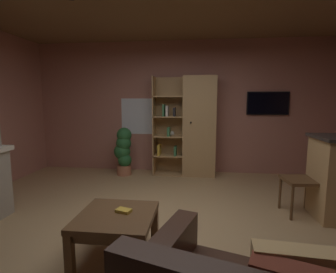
# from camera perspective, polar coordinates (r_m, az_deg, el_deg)

# --- Properties ---
(floor) EXTENTS (6.07, 5.28, 0.02)m
(floor) POSITION_cam_1_polar(r_m,az_deg,el_deg) (3.10, -0.93, -20.89)
(floor) COLOR tan
(floor) RESTS_ON ground
(wall_back) EXTENTS (6.19, 0.06, 2.68)m
(wall_back) POSITION_cam_1_polar(r_m,az_deg,el_deg) (5.37, 2.85, 6.39)
(wall_back) COLOR #AD7060
(wall_back) RESTS_ON ground
(window_pane_back) EXTENTS (0.78, 0.01, 0.75)m
(window_pane_back) POSITION_cam_1_polar(r_m,az_deg,el_deg) (5.48, -6.30, 4.47)
(window_pane_back) COLOR white
(bookshelf_cabinet) EXTENTS (1.23, 0.41, 1.95)m
(bookshelf_cabinet) POSITION_cam_1_polar(r_m,az_deg,el_deg) (5.11, 5.92, 2.10)
(bookshelf_cabinet) COLOR tan
(bookshelf_cabinet) RESTS_ON ground
(coffee_table) EXTENTS (0.70, 0.70, 0.43)m
(coffee_table) POSITION_cam_1_polar(r_m,az_deg,el_deg) (2.59, -11.37, -18.12)
(coffee_table) COLOR brown
(coffee_table) RESTS_ON ground
(table_book_0) EXTENTS (0.16, 0.13, 0.03)m
(table_book_0) POSITION_cam_1_polar(r_m,az_deg,el_deg) (2.58, -9.79, -15.87)
(table_book_0) COLOR gold
(table_book_0) RESTS_ON coffee_table
(dining_chair) EXTENTS (0.46, 0.46, 0.92)m
(dining_chair) POSITION_cam_1_polar(r_m,az_deg,el_deg) (3.82, 28.50, -7.52)
(dining_chair) COLOR brown
(dining_chair) RESTS_ON ground
(potted_floor_plant) EXTENTS (0.36, 0.33, 0.96)m
(potted_floor_plant) POSITION_cam_1_polar(r_m,az_deg,el_deg) (5.21, -9.81, -2.98)
(potted_floor_plant) COLOR #B77051
(potted_floor_plant) RESTS_ON ground
(wall_mounted_tv) EXTENTS (0.80, 0.06, 0.45)m
(wall_mounted_tv) POSITION_cam_1_polar(r_m,az_deg,el_deg) (5.47, 21.21, 6.88)
(wall_mounted_tv) COLOR black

